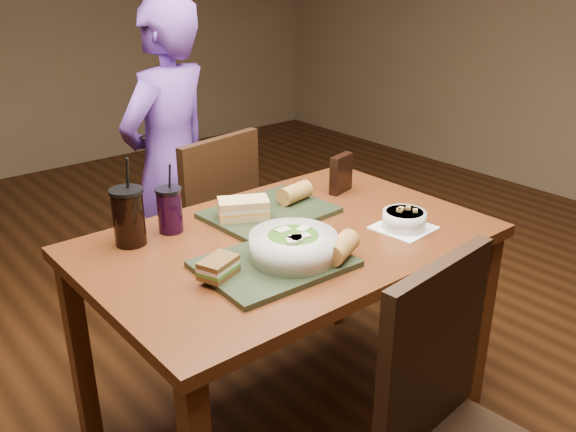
% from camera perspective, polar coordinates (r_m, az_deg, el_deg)
% --- Properties ---
extents(ground, '(6.00, 6.00, 0.00)m').
position_cam_1_polar(ground, '(2.40, 0.00, -18.38)').
color(ground, '#381C0B').
rests_on(ground, ground).
extents(dining_table, '(1.30, 0.85, 0.75)m').
position_cam_1_polar(dining_table, '(2.02, 0.00, -4.19)').
color(dining_table, '#542710').
rests_on(dining_table, ground).
extents(chair_near, '(0.44, 0.44, 0.94)m').
position_cam_1_polar(chair_near, '(1.63, 15.66, -18.67)').
color(chair_near, black).
rests_on(chair_near, ground).
extents(chair_far, '(0.46, 0.46, 0.93)m').
position_cam_1_polar(chair_far, '(2.65, -7.29, -0.94)').
color(chair_far, black).
rests_on(chair_far, ground).
extents(diner, '(0.62, 0.51, 1.46)m').
position_cam_1_polar(diner, '(2.79, -10.96, 4.67)').
color(diner, '#63389B').
rests_on(diner, ground).
extents(tray_near, '(0.43, 0.34, 0.02)m').
position_cam_1_polar(tray_near, '(1.79, -1.31, -4.49)').
color(tray_near, black).
rests_on(tray_near, dining_table).
extents(tray_far, '(0.44, 0.34, 0.02)m').
position_cam_1_polar(tray_far, '(2.14, -1.75, 0.32)').
color(tray_far, black).
rests_on(tray_far, dining_table).
extents(salad_bowl, '(0.26, 0.26, 0.09)m').
position_cam_1_polar(salad_bowl, '(1.78, 0.49, -2.70)').
color(salad_bowl, silver).
rests_on(salad_bowl, tray_near).
extents(soup_bowl, '(0.19, 0.19, 0.07)m').
position_cam_1_polar(soup_bowl, '(2.06, 10.82, -0.30)').
color(soup_bowl, white).
rests_on(soup_bowl, dining_table).
extents(sandwich_near, '(0.13, 0.11, 0.05)m').
position_cam_1_polar(sandwich_near, '(1.70, -6.53, -4.78)').
color(sandwich_near, '#593819').
rests_on(sandwich_near, tray_near).
extents(sandwich_far, '(0.19, 0.16, 0.07)m').
position_cam_1_polar(sandwich_far, '(2.07, -4.18, 0.71)').
color(sandwich_far, tan).
rests_on(sandwich_far, tray_far).
extents(baguette_near, '(0.15, 0.11, 0.07)m').
position_cam_1_polar(baguette_near, '(1.79, 4.98, -2.96)').
color(baguette_near, '#AD7533').
rests_on(baguette_near, tray_near).
extents(baguette_far, '(0.14, 0.08, 0.06)m').
position_cam_1_polar(baguette_far, '(2.21, 0.66, 2.18)').
color(baguette_far, '#AD7533').
rests_on(baguette_far, tray_far).
extents(cup_cola, '(0.10, 0.10, 0.28)m').
position_cam_1_polar(cup_cola, '(1.96, -14.68, -0.04)').
color(cup_cola, black).
rests_on(cup_cola, dining_table).
extents(cup_berry, '(0.09, 0.09, 0.23)m').
position_cam_1_polar(cup_berry, '(2.02, -11.00, 0.58)').
color(cup_berry, black).
rests_on(cup_berry, dining_table).
extents(chip_bag, '(0.12, 0.06, 0.15)m').
position_cam_1_polar(chip_bag, '(2.35, 4.99, 3.97)').
color(chip_bag, black).
rests_on(chip_bag, dining_table).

